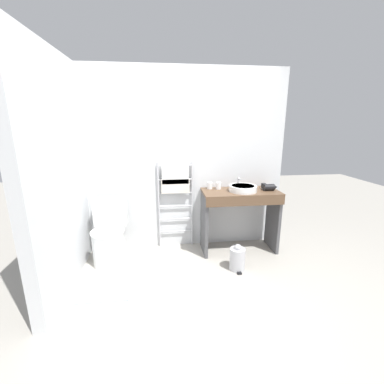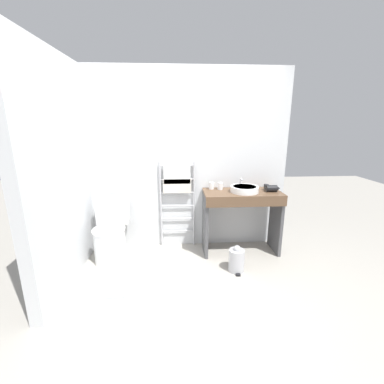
{
  "view_description": "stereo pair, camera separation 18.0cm",
  "coord_description": "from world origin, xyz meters",
  "views": [
    {
      "loc": [
        -0.29,
        -2.23,
        1.73
      ],
      "look_at": [
        0.07,
        0.78,
        0.92
      ],
      "focal_mm": 24.0,
      "sensor_mm": 36.0,
      "label": 1
    },
    {
      "loc": [
        -0.11,
        -2.25,
        1.73
      ],
      "look_at": [
        0.07,
        0.78,
        0.92
      ],
      "focal_mm": 24.0,
      "sensor_mm": 36.0,
      "label": 2
    }
  ],
  "objects": [
    {
      "name": "trash_bin",
      "position": [
        0.59,
        0.48,
        0.15
      ],
      "size": [
        0.19,
        0.22,
        0.33
      ],
      "color": "#B7B7BC",
      "rests_on": "ground_plane"
    },
    {
      "name": "cup_near_wall",
      "position": [
        0.36,
        1.13,
        0.91
      ],
      "size": [
        0.07,
        0.07,
        0.09
      ],
      "color": "white",
      "rests_on": "vanity_counter"
    },
    {
      "name": "wall_side",
      "position": [
        -1.36,
        0.62,
        1.22
      ],
      "size": [
        0.12,
        1.86,
        2.45
      ],
      "primitive_type": "cube",
      "color": "silver",
      "rests_on": "ground_plane"
    },
    {
      "name": "faucet",
      "position": [
        0.77,
        1.15,
        0.95
      ],
      "size": [
        0.02,
        0.1,
        0.14
      ],
      "color": "silver",
      "rests_on": "vanity_counter"
    },
    {
      "name": "vanity_counter",
      "position": [
        0.75,
        0.96,
        0.59
      ],
      "size": [
        1.02,
        0.49,
        0.86
      ],
      "color": "brown",
      "rests_on": "ground_plane"
    },
    {
      "name": "hair_dryer",
      "position": [
        1.14,
        0.96,
        0.9
      ],
      "size": [
        0.18,
        0.18,
        0.09
      ],
      "color": "black",
      "rests_on": "vanity_counter"
    },
    {
      "name": "sink_basin",
      "position": [
        0.77,
        0.95,
        0.9
      ],
      "size": [
        0.37,
        0.37,
        0.08
      ],
      "color": "white",
      "rests_on": "vanity_counter"
    },
    {
      "name": "ground_plane",
      "position": [
        0.0,
        0.0,
        0.0
      ],
      "size": [
        12.0,
        12.0,
        0.0
      ],
      "primitive_type": "plane",
      "color": "#A8A399"
    },
    {
      "name": "cup_near_edge",
      "position": [
        0.47,
        1.1,
        0.91
      ],
      "size": [
        0.07,
        0.07,
        0.1
      ],
      "color": "white",
      "rests_on": "vanity_counter"
    },
    {
      "name": "toilet",
      "position": [
        -0.98,
        0.87,
        0.34
      ],
      "size": [
        0.41,
        0.56,
        0.81
      ],
      "color": "white",
      "rests_on": "ground_plane"
    },
    {
      "name": "wall_back",
      "position": [
        0.0,
        1.3,
        1.22
      ],
      "size": [
        2.83,
        0.12,
        2.45
      ],
      "primitive_type": "cube",
      "color": "silver",
      "rests_on": "ground_plane"
    },
    {
      "name": "towel_radiator",
      "position": [
        -0.11,
        1.19,
        0.89
      ],
      "size": [
        0.49,
        0.06,
        1.23
      ],
      "color": "silver",
      "rests_on": "ground_plane"
    },
    {
      "name": "bath_mat",
      "position": [
        -0.94,
        0.22,
        0.01
      ],
      "size": [
        0.56,
        0.36,
        0.01
      ],
      "primitive_type": "cube",
      "color": "#B2BCCC",
      "rests_on": "ground_plane"
    }
  ]
}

